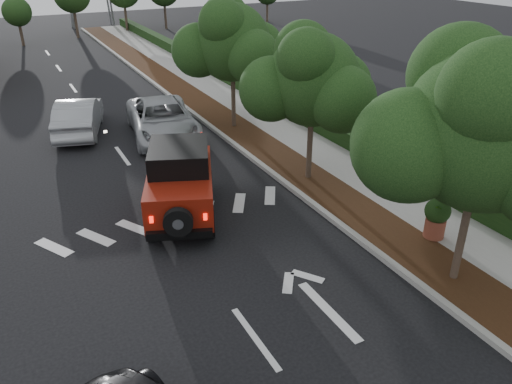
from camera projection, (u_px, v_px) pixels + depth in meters
ground at (255, 338)px, 11.21m from camera, size 120.00×120.00×0.00m
curb at (223, 136)px, 22.58m from camera, size 0.20×70.00×0.15m
planting_strip at (243, 133)px, 23.00m from camera, size 1.80×70.00×0.12m
sidewalk at (279, 127)px, 23.78m from camera, size 2.00×70.00×0.12m
hedge at (304, 116)px, 24.20m from camera, size 0.80×70.00×0.80m
transmission_tower at (94, 27)px, 51.70m from camera, size 7.00×4.00×28.00m
street_tree_near at (452, 280)px, 13.12m from camera, size 3.80×3.80×5.92m
street_tree_mid at (308, 179)px, 18.67m from camera, size 3.20×3.20×5.32m
street_tree_far at (234, 128)px, 23.81m from camera, size 3.40×3.40×5.62m
red_jeep at (181, 180)px, 15.91m from camera, size 3.35×4.69×2.29m
silver_suv_ahead at (163, 120)px, 22.34m from camera, size 3.59×6.27×1.65m
silver_sedan_oncoming at (79, 116)px, 22.82m from camera, size 3.06×5.23×1.63m
terracotta_planter at (437, 214)px, 14.50m from camera, size 0.75×0.75×1.30m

